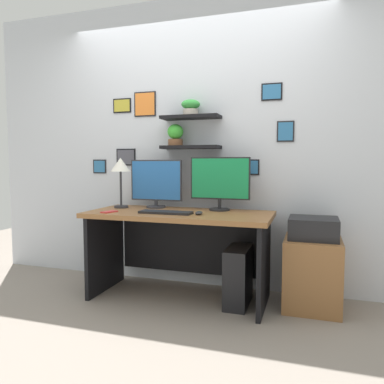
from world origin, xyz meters
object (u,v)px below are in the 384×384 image
Objects in this scene: keyboard at (166,212)px; computer_mouse at (199,213)px; desk at (181,235)px; cell_phone at (109,212)px; monitor_right at (220,181)px; monitor_left at (156,183)px; drawer_cabinet at (312,273)px; desk_lamp at (121,168)px; printer at (313,228)px; computer_tower_right at (238,276)px.

computer_mouse reaches higher than keyboard.
desk is at bearing 142.90° from computer_mouse.
monitor_right is at bearing 42.62° from cell_phone.
drawer_cabinet is at bearing -2.92° from monitor_left.
desk_lamp is at bearing 165.33° from computer_mouse.
cell_phone reaches higher than drawer_cabinet.
keyboard is 0.95× the size of desk_lamp.
desk_lamp reaches higher than monitor_left.
monitor_left is 1.14× the size of keyboard.
monitor_right is at bearing 41.89° from keyboard.
drawer_cabinet is 1.48× the size of printer.
drawer_cabinet is 0.59m from computer_tower_right.
cell_phone is at bearing -121.27° from monitor_left.
monitor_left reaches higher than desk.
computer_tower_right is at bearing -5.07° from desk_lamp.
monitor_left is 5.55× the size of computer_mouse.
desk is at bearing -28.38° from monitor_left.
computer_mouse is at bearing -32.14° from monitor_left.
keyboard is at bearing -167.37° from computer_tower_right.
monitor_left is 0.89× the size of drawer_cabinet.
monitor_right is 1.14× the size of desk_lamp.
computer_mouse is 0.24× the size of printer.
monitor_right is 0.41m from computer_mouse.
keyboard is 4.89× the size of computer_mouse.
desk reaches higher than drawer_cabinet.
drawer_cabinet is at bearing 15.87° from computer_mouse.
computer_mouse reaches higher than drawer_cabinet.
keyboard is (0.23, -0.34, -0.22)m from monitor_left.
monitor_left is at bearing 151.62° from desk.
desk_lamp is (-0.82, 0.21, 0.35)m from computer_mouse.
keyboard is at bearing -138.11° from monitor_right.
drawer_cabinet is 1.18× the size of computer_tower_right.
drawer_cabinet is (1.64, 0.34, -0.47)m from cell_phone.
monitor_left is 0.94× the size of monitor_right.
desk is 0.29m from keyboard.
keyboard reaches higher than desk.
monitor_left reaches higher than computer_tower_right.
desk_lamp is 3.31× the size of cell_phone.
drawer_cabinet is at bearing 28.62° from cell_phone.
monitor_left is 0.54m from cell_phone.
computer_mouse is at bearing 3.25° from keyboard.
monitor_right is 0.99m from cell_phone.
computer_mouse is 0.77m from cell_phone.
monitor_left is 0.35m from desk_lamp.
cell_phone is (-0.76, -0.09, -0.01)m from computer_mouse.
computer_tower_right is (0.81, -0.21, -0.74)m from monitor_left.
printer is at bearing 1.19° from desk_lamp.
computer_tower_right is (-0.58, -0.14, -0.41)m from printer.
desk_lamp is (-0.31, -0.11, 0.13)m from monitor_left.
desk is at bearing 41.19° from cell_phone.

